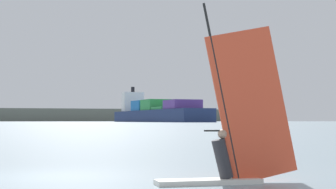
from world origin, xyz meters
The scene contains 4 objects.
ground_plane centered at (0.00, 0.00, 0.00)m, with size 4000.00×4000.00×0.00m, color gray.
windsurfer centered at (4.05, -2.61, 1.10)m, with size 3.53×0.70×4.32m.
cargo_ship centered at (120.90, 489.39, 9.18)m, with size 50.56×206.79×38.93m.
distant_headland centered at (69.65, 1128.18, 11.02)m, with size 779.98×455.78×22.05m, color #60665B.
Camera 1 is at (-0.67, -14.38, 1.49)m, focal length 56.59 mm.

